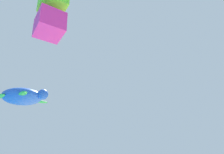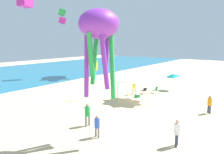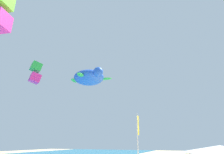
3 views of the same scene
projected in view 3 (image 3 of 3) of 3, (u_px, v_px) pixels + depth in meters
canopy_tent at (220, 150)px, 12.88m from camera, size 3.65×3.96×2.70m
banner_flag at (138, 146)px, 12.72m from camera, size 0.36×0.06×4.47m
kite_turtle_blue at (89, 78)px, 31.41m from camera, size 6.53×6.52×2.12m
kite_box_green at (36, 73)px, 27.46m from camera, size 1.80×1.76×2.71m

